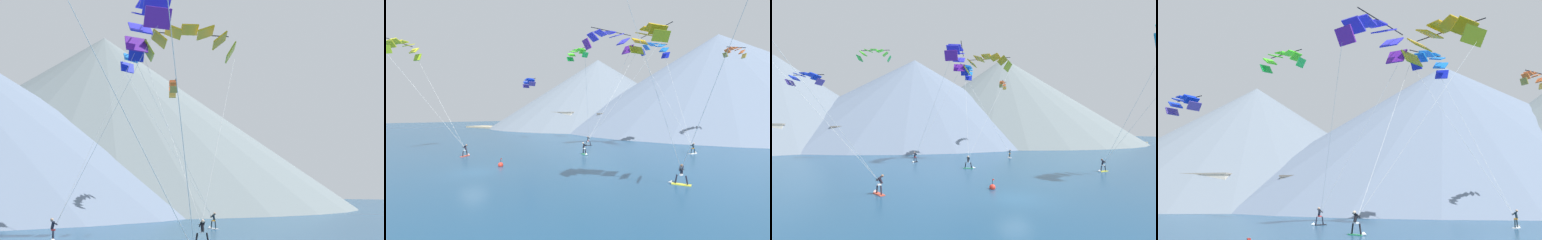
# 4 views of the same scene
# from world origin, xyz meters

# --- Properties ---
(kitesurfer_near_lead) EXTENTS (1.69, 1.26, 1.82)m
(kitesurfer_near_lead) POSITION_xyz_m (2.30, 15.50, 0.57)
(kitesurfer_near_lead) COLOR #33B266
(kitesurfer_near_lead) RESTS_ON ground
(kitesurfer_far_left) EXTENTS (0.97, 1.77, 1.69)m
(kitesurfer_far_left) POSITION_xyz_m (14.42, 25.59, 0.47)
(kitesurfer_far_left) COLOR white
(kitesurfer_far_left) RESTS_ON ground
(kitesurfer_far_right) EXTENTS (1.30, 1.67, 1.79)m
(kitesurfer_far_right) POSITION_xyz_m (-3.78, 24.97, 0.54)
(kitesurfer_far_right) COLOR black
(kitesurfer_far_right) RESTS_ON ground
(parafoil_kite_near_lead) EXTENTS (10.27, 10.87, 17.13)m
(parafoil_kite_near_lead) POSITION_xyz_m (8.55, 23.04, 17.31)
(parafoil_kite_near_lead) COLOR olive
(parafoil_kite_far_left) EXTENTS (8.97, 6.65, 16.74)m
(parafoil_kite_far_left) POSITION_xyz_m (7.36, 29.38, 16.93)
(parafoil_kite_far_left) COLOR #1924C2
(parafoil_kite_far_right) EXTENTS (8.73, 8.41, 17.49)m
(parafoil_kite_far_right) POSITION_xyz_m (2.45, 21.86, 17.62)
(parafoil_kite_far_right) COLOR #611E9B
(parafoil_kite_distant_high_outer) EXTENTS (6.04, 3.14, 2.27)m
(parafoil_kite_distant_high_outer) POSITION_xyz_m (-10.18, 30.46, 18.99)
(parafoil_kite_distant_high_outer) COLOR green
(parafoil_kite_distant_low_drift) EXTENTS (3.27, 3.51, 1.70)m
(parafoil_kite_distant_low_drift) POSITION_xyz_m (18.47, 35.42, 16.10)
(parafoil_kite_distant_low_drift) COLOR olive
(parafoil_kite_distant_mid_solo) EXTENTS (5.42, 3.67, 1.81)m
(parafoil_kite_distant_mid_solo) POSITION_xyz_m (-19.78, 25.48, 13.03)
(parafoil_kite_distant_mid_solo) COLOR #4B3A98
(shoreline_strip) EXTENTS (180.00, 10.00, 0.70)m
(shoreline_strip) POSITION_xyz_m (0.00, 55.93, 0.35)
(shoreline_strip) COLOR tan
(shoreline_strip) RESTS_ON ground
(shore_building_harbour_front) EXTENTS (10.13, 6.80, 6.32)m
(shore_building_harbour_front) POSITION_xyz_m (-15.23, 57.64, 3.17)
(shore_building_harbour_front) COLOR #A89E8E
(shore_building_harbour_front) RESTS_ON ground
(shore_building_quay_east) EXTENTS (6.34, 5.60, 6.74)m
(shore_building_quay_east) POSITION_xyz_m (5.91, 57.47, 3.38)
(shore_building_quay_east) COLOR silver
(shore_building_quay_east) RESTS_ON ground
(shore_building_quay_west) EXTENTS (9.39, 6.57, 6.85)m
(shore_building_quay_west) POSITION_xyz_m (-34.86, 56.97, 3.44)
(shore_building_quay_west) COLOR beige
(shore_building_quay_west) RESTS_ON ground
(shore_building_old_town) EXTENTS (9.51, 5.58, 5.80)m
(shore_building_old_town) POSITION_xyz_m (-26.68, 60.91, 2.91)
(shore_building_old_town) COLOR #B7AD9E
(shore_building_old_town) RESTS_ON ground
(mountain_peak_central_summit) EXTENTS (119.92, 119.92, 36.64)m
(mountain_peak_central_summit) POSITION_xyz_m (7.59, 96.89, 18.32)
(mountain_peak_central_summit) COLOR slate
(mountain_peak_central_summit) RESTS_ON ground
(mountain_peak_east_shoulder) EXTENTS (101.90, 101.90, 32.96)m
(mountain_peak_east_shoulder) POSITION_xyz_m (-44.44, 93.61, 16.48)
(mountain_peak_east_shoulder) COLOR slate
(mountain_peak_east_shoulder) RESTS_ON ground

